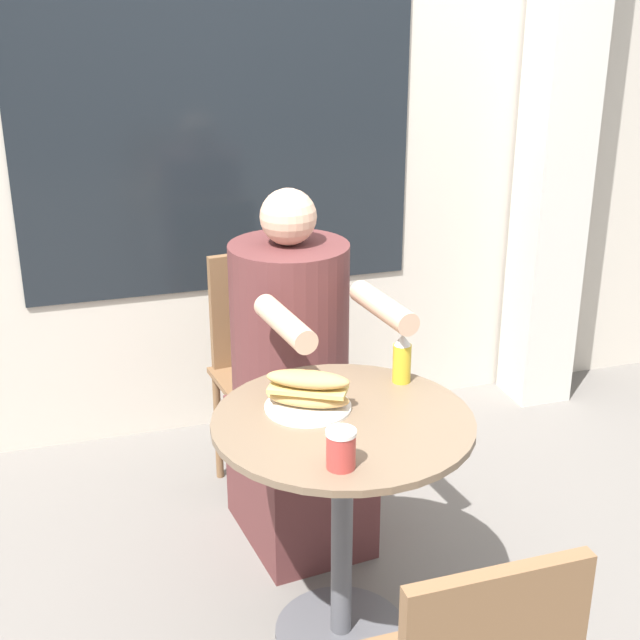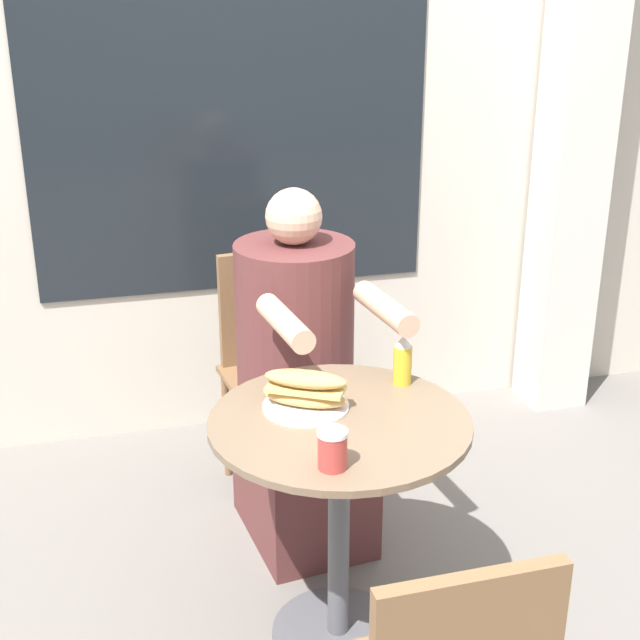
# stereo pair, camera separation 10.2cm
# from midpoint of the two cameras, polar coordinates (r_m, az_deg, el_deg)

# --- Properties ---
(ground_plane) EXTENTS (8.00, 8.00, 0.00)m
(ground_plane) POSITION_cam_midpoint_polar(r_m,az_deg,el_deg) (2.74, 2.27, -19.45)
(ground_plane) COLOR slate
(storefront_wall) EXTENTS (8.00, 0.09, 2.80)m
(storefront_wall) POSITION_cam_midpoint_polar(r_m,az_deg,el_deg) (3.47, -4.36, 14.93)
(storefront_wall) COLOR beige
(storefront_wall) RESTS_ON ground_plane
(lattice_pillar) EXTENTS (0.24, 0.24, 2.40)m
(lattice_pillar) POSITION_cam_midpoint_polar(r_m,az_deg,el_deg) (3.81, 16.81, 11.64)
(lattice_pillar) COLOR beige
(lattice_pillar) RESTS_ON ground_plane
(cafe_table) EXTENTS (0.69, 0.69, 0.70)m
(cafe_table) POSITION_cam_midpoint_polar(r_m,az_deg,el_deg) (2.44, 2.45, -10.28)
(cafe_table) COLOR brown
(cafe_table) RESTS_ON ground_plane
(diner_chair) EXTENTS (0.42, 0.42, 0.87)m
(diner_chair) POSITION_cam_midpoint_polar(r_m,az_deg,el_deg) (3.20, -2.11, -1.92)
(diner_chair) COLOR brown
(diner_chair) RESTS_ON ground_plane
(seated_diner) EXTENTS (0.44, 0.70, 1.18)m
(seated_diner) POSITION_cam_midpoint_polar(r_m,az_deg,el_deg) (2.90, -0.30, -4.79)
(seated_diner) COLOR brown
(seated_diner) RESTS_ON ground_plane
(sandwich_on_plate) EXTENTS (0.24, 0.23, 0.11)m
(sandwich_on_plate) POSITION_cam_midpoint_polar(r_m,az_deg,el_deg) (2.38, 0.30, -4.64)
(sandwich_on_plate) COLOR white
(sandwich_on_plate) RESTS_ON cafe_table
(drink_cup) EXTENTS (0.07, 0.07, 0.10)m
(drink_cup) POSITION_cam_midpoint_polar(r_m,az_deg,el_deg) (2.10, 2.20, -8.28)
(drink_cup) COLOR #B73D38
(drink_cup) RESTS_ON cafe_table
(condiment_bottle) EXTENTS (0.05, 0.05, 0.14)m
(condiment_bottle) POSITION_cam_midpoint_polar(r_m,az_deg,el_deg) (2.52, 6.46, -2.60)
(condiment_bottle) COLOR gold
(condiment_bottle) RESTS_ON cafe_table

